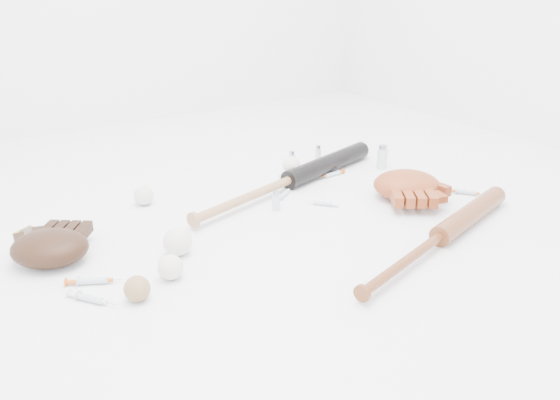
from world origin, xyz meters
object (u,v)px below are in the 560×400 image
glove_dark (50,247)px  pedestal (291,178)px  bat_wood (440,236)px  bat_dark (290,180)px

glove_dark → pedestal: 0.93m
bat_wood → glove_dark: bearing=136.6°
bat_dark → pedestal: size_ratio=14.53×
bat_dark → glove_dark: 0.88m
bat_wood → pedestal: bat_wood is taller
bat_dark → bat_wood: bat_dark is taller
glove_dark → bat_dark: bearing=42.7°
bat_dark → bat_wood: bearing=-95.1°
bat_dark → glove_dark: glove_dark is taller
bat_wood → bat_dark: bearing=85.4°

